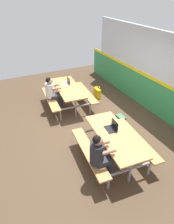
{
  "coord_description": "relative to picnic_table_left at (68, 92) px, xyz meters",
  "views": [
    {
      "loc": [
        4.41,
        -2.31,
        3.66
      ],
      "look_at": [
        0.0,
        -0.14,
        0.55
      ],
      "focal_mm": 32.07,
      "sensor_mm": 36.0,
      "label": 1
    }
  ],
  "objects": [
    {
      "name": "backpack_dark",
      "position": [
        1.92,
        0.88,
        -0.36
      ],
      "size": [
        0.3,
        0.22,
        0.44
      ],
      "color": "#3F724C",
      "rests_on": "ground"
    },
    {
      "name": "student_further",
      "position": [
        3.24,
        -0.57,
        0.13
      ],
      "size": [
        0.38,
        0.53,
        1.21
      ],
      "color": "#2D2D38",
      "rests_on": "ground"
    },
    {
      "name": "picnic_table_left",
      "position": [
        0.0,
        0.0,
        0.0
      ],
      "size": [
        1.95,
        1.7,
        0.74
      ],
      "color": "tan",
      "rests_on": "ground"
    },
    {
      "name": "accent_backdrop",
      "position": [
        1.43,
        2.43,
        0.67
      ],
      "size": [
        8.0,
        0.14,
        2.6
      ],
      "color": "#338C4C",
      "rests_on": "ground"
    },
    {
      "name": "tote_bag_bright",
      "position": [
        -0.14,
        1.22,
        -0.38
      ],
      "size": [
        0.34,
        0.21,
        0.43
      ],
      "color": "yellow",
      "rests_on": "ground"
    },
    {
      "name": "laptop_dark",
      "position": [
        2.66,
        0.08,
        0.21
      ],
      "size": [
        0.34,
        0.25,
        0.22
      ],
      "color": "black",
      "rests_on": "picnic_table_right"
    },
    {
      "name": "laptop_silver",
      "position": [
        -0.28,
        0.06,
        0.21
      ],
      "size": [
        0.34,
        0.25,
        0.22
      ],
      "color": "silver",
      "rests_on": "picnic_table_left"
    },
    {
      "name": "picnic_table_right",
      "position": [
        2.87,
        0.02,
        0.0
      ],
      "size": [
        1.95,
        1.7,
        0.74
      ],
      "color": "tan",
      "rests_on": "ground"
    },
    {
      "name": "ground_plane",
      "position": [
        1.43,
        0.15,
        -0.59
      ],
      "size": [
        10.0,
        10.0,
        0.02
      ],
      "primitive_type": "cube",
      "color": "#4C3826"
    },
    {
      "name": "student_nearer",
      "position": [
        -0.01,
        -0.56,
        0.13
      ],
      "size": [
        0.38,
        0.53,
        1.21
      ],
      "color": "#2D2D38",
      "rests_on": "ground"
    }
  ]
}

